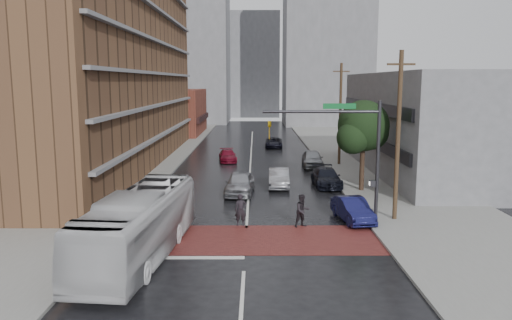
{
  "coord_description": "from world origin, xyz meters",
  "views": [
    {
      "loc": [
        0.52,
        -24.8,
        8.23
      ],
      "look_at": [
        0.54,
        5.2,
        3.5
      ],
      "focal_mm": 35.0,
      "sensor_mm": 36.0,
      "label": 1
    }
  ],
  "objects_px": {
    "transit_bus": "(140,225)",
    "suv_travel": "(274,143)",
    "car_travel_a": "(240,183)",
    "car_parked_far": "(312,159)",
    "car_parked_near": "(353,210)",
    "pedestrian_a": "(241,210)",
    "pedestrian_b": "(303,211)",
    "car_travel_b": "(279,178)",
    "car_travel_c": "(228,156)",
    "car_parked_mid": "(326,177)"
  },
  "relations": [
    {
      "from": "suv_travel",
      "to": "transit_bus",
      "type": "bearing_deg",
      "value": -98.63
    },
    {
      "from": "car_parked_near",
      "to": "car_parked_mid",
      "type": "height_order",
      "value": "car_parked_mid"
    },
    {
      "from": "pedestrian_b",
      "to": "car_travel_b",
      "type": "bearing_deg",
      "value": 69.89
    },
    {
      "from": "pedestrian_b",
      "to": "car_parked_mid",
      "type": "height_order",
      "value": "pedestrian_b"
    },
    {
      "from": "car_parked_mid",
      "to": "car_travel_a",
      "type": "bearing_deg",
      "value": -158.76
    },
    {
      "from": "transit_bus",
      "to": "car_travel_b",
      "type": "xyz_separation_m",
      "value": [
        7.25,
        15.88,
        -0.86
      ]
    },
    {
      "from": "car_travel_c",
      "to": "car_parked_mid",
      "type": "distance_m",
      "value": 14.99
    },
    {
      "from": "car_travel_c",
      "to": "car_parked_near",
      "type": "relative_size",
      "value": 0.98
    },
    {
      "from": "transit_bus",
      "to": "car_travel_a",
      "type": "distance_m",
      "value": 14.09
    },
    {
      "from": "car_parked_mid",
      "to": "car_travel_b",
      "type": "bearing_deg",
      "value": -175.68
    },
    {
      "from": "car_parked_far",
      "to": "transit_bus",
      "type": "bearing_deg",
      "value": -111.72
    },
    {
      "from": "car_parked_near",
      "to": "transit_bus",
      "type": "bearing_deg",
      "value": -159.84
    },
    {
      "from": "car_parked_mid",
      "to": "suv_travel",
      "type": "bearing_deg",
      "value": 96.19
    },
    {
      "from": "pedestrian_a",
      "to": "car_travel_a",
      "type": "relative_size",
      "value": 0.38
    },
    {
      "from": "car_travel_b",
      "to": "car_parked_near",
      "type": "relative_size",
      "value": 1.05
    },
    {
      "from": "transit_bus",
      "to": "pedestrian_b",
      "type": "bearing_deg",
      "value": 37.51
    },
    {
      "from": "pedestrian_a",
      "to": "pedestrian_b",
      "type": "xyz_separation_m",
      "value": [
        3.53,
        -0.21,
        0.01
      ]
    },
    {
      "from": "car_travel_b",
      "to": "car_travel_c",
      "type": "xyz_separation_m",
      "value": [
        -4.72,
        12.75,
        -0.13
      ]
    },
    {
      "from": "pedestrian_a",
      "to": "car_travel_c",
      "type": "xyz_separation_m",
      "value": [
        -2.04,
        23.38,
        -0.33
      ]
    },
    {
      "from": "car_travel_b",
      "to": "car_travel_c",
      "type": "distance_m",
      "value": 13.6
    },
    {
      "from": "car_parked_far",
      "to": "pedestrian_b",
      "type": "bearing_deg",
      "value": -96.34
    },
    {
      "from": "car_travel_a",
      "to": "pedestrian_b",
      "type": "bearing_deg",
      "value": -60.89
    },
    {
      "from": "car_travel_a",
      "to": "car_parked_mid",
      "type": "xyz_separation_m",
      "value": [
        6.78,
        2.89,
        -0.12
      ]
    },
    {
      "from": "pedestrian_a",
      "to": "car_parked_mid",
      "type": "distance_m",
      "value": 12.8
    },
    {
      "from": "car_travel_a",
      "to": "car_parked_far",
      "type": "relative_size",
      "value": 1.03
    },
    {
      "from": "car_parked_mid",
      "to": "car_parked_far",
      "type": "xyz_separation_m",
      "value": [
        -0.1,
        9.04,
        0.1
      ]
    },
    {
      "from": "transit_bus",
      "to": "car_parked_near",
      "type": "xyz_separation_m",
      "value": [
        11.2,
        6.26,
        -0.9
      ]
    },
    {
      "from": "car_parked_near",
      "to": "suv_travel",
      "type": "bearing_deg",
      "value": 86.9
    },
    {
      "from": "car_travel_b",
      "to": "car_parked_near",
      "type": "distance_m",
      "value": 10.41
    },
    {
      "from": "transit_bus",
      "to": "car_travel_a",
      "type": "xyz_separation_m",
      "value": [
        4.27,
        13.41,
        -0.76
      ]
    },
    {
      "from": "car_travel_b",
      "to": "suv_travel",
      "type": "distance_m",
      "value": 23.85
    },
    {
      "from": "pedestrian_b",
      "to": "pedestrian_a",
      "type": "bearing_deg",
      "value": 152.03
    },
    {
      "from": "car_parked_far",
      "to": "suv_travel",
      "type": "bearing_deg",
      "value": 104.22
    },
    {
      "from": "pedestrian_b",
      "to": "car_travel_b",
      "type": "distance_m",
      "value": 10.87
    },
    {
      "from": "pedestrian_a",
      "to": "car_parked_mid",
      "type": "xyz_separation_m",
      "value": [
        6.48,
        11.04,
        -0.22
      ]
    },
    {
      "from": "pedestrian_a",
      "to": "suv_travel",
      "type": "height_order",
      "value": "pedestrian_a"
    },
    {
      "from": "transit_bus",
      "to": "suv_travel",
      "type": "distance_m",
      "value": 40.48
    },
    {
      "from": "car_travel_b",
      "to": "car_parked_near",
      "type": "height_order",
      "value": "car_travel_b"
    },
    {
      "from": "car_parked_far",
      "to": "car_parked_near",
      "type": "bearing_deg",
      "value": -87.58
    },
    {
      "from": "car_travel_c",
      "to": "car_parked_near",
      "type": "height_order",
      "value": "car_parked_near"
    },
    {
      "from": "car_travel_b",
      "to": "pedestrian_b",
      "type": "bearing_deg",
      "value": -84.27
    },
    {
      "from": "transit_bus",
      "to": "car_parked_far",
      "type": "xyz_separation_m",
      "value": [
        10.94,
        25.33,
        -0.78
      ]
    },
    {
      "from": "car_travel_c",
      "to": "car_parked_far",
      "type": "relative_size",
      "value": 0.88
    },
    {
      "from": "pedestrian_a",
      "to": "suv_travel",
      "type": "distance_m",
      "value": 34.62
    },
    {
      "from": "car_travel_c",
      "to": "car_parked_far",
      "type": "height_order",
      "value": "car_parked_far"
    },
    {
      "from": "pedestrian_a",
      "to": "car_parked_far",
      "type": "relative_size",
      "value": 0.39
    },
    {
      "from": "suv_travel",
      "to": "car_parked_mid",
      "type": "height_order",
      "value": "car_parked_mid"
    },
    {
      "from": "pedestrian_b",
      "to": "car_parked_near",
      "type": "relative_size",
      "value": 0.45
    },
    {
      "from": "pedestrian_b",
      "to": "suv_travel",
      "type": "distance_m",
      "value": 34.68
    },
    {
      "from": "car_travel_b",
      "to": "car_travel_c",
      "type": "relative_size",
      "value": 1.07
    }
  ]
}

